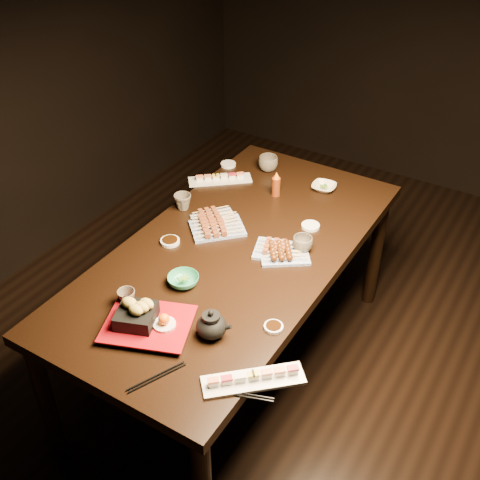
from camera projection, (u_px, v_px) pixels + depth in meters
name	position (u px, v px, depth m)	size (l,w,h in m)	color
ground	(297.00, 426.00, 2.79)	(5.00, 5.00, 0.00)	black
dining_table	(235.00, 312.00, 2.87)	(0.90, 1.80, 0.75)	black
sushi_platter_near	(253.00, 377.00, 2.03)	(0.35, 0.10, 0.04)	white
sushi_platter_far	(220.00, 177.00, 3.12)	(0.33, 0.09, 0.04)	white
yakitori_plate_center	(217.00, 224.00, 2.75)	(0.24, 0.17, 0.06)	#828EB6
yakitori_plate_right	(279.00, 247.00, 2.61)	(0.22, 0.16, 0.05)	#828EB6
yakitori_plate_left	(215.00, 216.00, 2.81)	(0.20, 0.15, 0.05)	#828EB6
tsukune_plate	(285.00, 251.00, 2.59)	(0.21, 0.15, 0.05)	#828EB6
edamame_bowl_green	(183.00, 280.00, 2.44)	(0.13, 0.13, 0.04)	#2F9266
edamame_bowl_cream	(324.00, 187.00, 3.05)	(0.12, 0.12, 0.03)	beige
tempura_tray	(147.00, 317.00, 2.22)	(0.32, 0.26, 0.12)	black
teacup_near_left	(127.00, 298.00, 2.34)	(0.07, 0.07, 0.07)	#534B40
teacup_mid_right	(302.00, 244.00, 2.62)	(0.09, 0.09, 0.07)	#534B40
teacup_far_left	(183.00, 202.00, 2.89)	(0.08, 0.08, 0.08)	#534B40
teacup_far_right	(268.00, 163.00, 3.20)	(0.10, 0.10, 0.08)	#534B40
teapot	(211.00, 323.00, 2.19)	(0.14, 0.14, 0.11)	black
condiment_bottle	(276.00, 184.00, 2.98)	(0.04, 0.04, 0.13)	#67270D
sauce_dish_west	(170.00, 241.00, 2.68)	(0.09, 0.09, 0.02)	white
sauce_dish_east	(310.00, 226.00, 2.78)	(0.09, 0.09, 0.01)	white
sauce_dish_se	(274.00, 327.00, 2.25)	(0.07, 0.07, 0.01)	white
sauce_dish_nw	(228.00, 164.00, 3.26)	(0.08, 0.08, 0.01)	white
chopsticks_near	(157.00, 377.00, 2.05)	(0.22, 0.02, 0.01)	black
chopsticks_se	(242.00, 395.00, 1.99)	(0.21, 0.02, 0.01)	black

